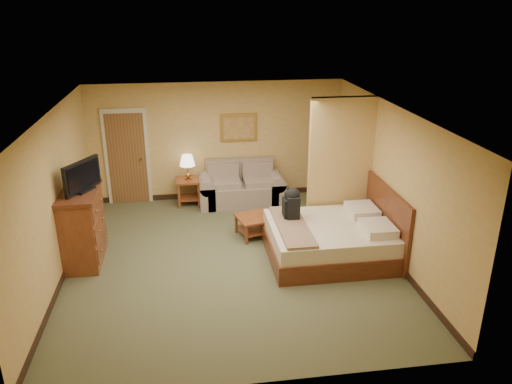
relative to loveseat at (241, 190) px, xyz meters
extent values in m
plane|color=#525436|center=(-0.48, -2.58, -0.30)|extent=(6.00, 6.00, 0.00)
plane|color=white|center=(-0.48, -2.58, 2.30)|extent=(6.00, 6.00, 0.00)
cube|color=tan|center=(-0.48, 0.42, 1.00)|extent=(5.50, 0.02, 2.60)
cube|color=tan|center=(-3.23, -2.58, 1.00)|extent=(0.02, 6.00, 2.60)
cube|color=tan|center=(2.27, -2.58, 1.00)|extent=(0.02, 6.00, 2.60)
cube|color=tan|center=(1.67, -1.65, 1.00)|extent=(1.20, 0.15, 2.60)
cube|color=beige|center=(-2.43, 0.39, 0.75)|extent=(0.94, 0.06, 2.10)
cube|color=brown|center=(-2.43, 0.38, 0.70)|extent=(0.80, 0.04, 2.00)
cylinder|color=#A4733C|center=(-2.13, 0.32, 0.70)|extent=(0.04, 0.12, 0.04)
cube|color=black|center=(-0.48, 0.41, -0.24)|extent=(5.50, 0.02, 0.12)
cube|color=gray|center=(0.00, -0.05, -0.08)|extent=(1.52, 0.81, 0.46)
cube|color=gray|center=(0.00, 0.30, 0.39)|extent=(1.52, 0.20, 0.48)
cube|color=gray|center=(-0.76, -0.05, -0.05)|extent=(0.33, 0.81, 0.51)
cube|color=gray|center=(0.76, -0.05, -0.05)|extent=(0.33, 0.81, 0.51)
cube|color=brown|center=(-1.15, 0.07, 0.26)|extent=(0.53, 0.53, 0.04)
cube|color=brown|center=(-1.15, 0.07, -0.14)|extent=(0.44, 0.44, 0.03)
cube|color=brown|center=(-1.36, -0.14, -0.03)|extent=(0.05, 0.05, 0.54)
cube|color=brown|center=(-0.94, -0.14, -0.03)|extent=(0.05, 0.05, 0.54)
cube|color=brown|center=(-1.36, 0.28, -0.03)|extent=(0.05, 0.05, 0.54)
cube|color=brown|center=(-0.94, 0.28, -0.03)|extent=(0.05, 0.05, 0.54)
cylinder|color=#A4733C|center=(-1.15, 0.07, 0.30)|extent=(0.16, 0.16, 0.04)
cylinder|color=#A4733C|center=(-1.15, 0.07, 0.50)|extent=(0.02, 0.02, 0.27)
cone|color=white|center=(-1.15, 0.07, 0.71)|extent=(0.33, 0.33, 0.23)
cube|color=brown|center=(0.05, -1.70, 0.08)|extent=(0.76, 0.76, 0.04)
cube|color=brown|center=(0.05, -1.70, -0.17)|extent=(0.65, 0.65, 0.03)
cube|color=brown|center=(-0.22, -1.97, -0.12)|extent=(0.04, 0.04, 0.37)
cube|color=brown|center=(0.31, -1.43, -0.12)|extent=(0.04, 0.04, 0.37)
cube|color=#B78E3F|center=(0.00, 0.40, 1.30)|extent=(0.81, 0.03, 0.63)
cube|color=#A06531|center=(0.00, 0.38, 1.30)|extent=(0.67, 0.02, 0.49)
cube|color=brown|center=(-2.95, -2.24, 0.31)|extent=(0.56, 1.12, 1.23)
cube|color=#512313|center=(-2.95, -2.24, 0.95)|extent=(0.63, 1.21, 0.06)
cube|color=black|center=(-2.85, -2.24, 1.00)|extent=(0.36, 0.42, 0.03)
cube|color=black|center=(-2.85, -2.24, 1.24)|extent=(0.46, 0.76, 0.50)
cube|color=#512313|center=(1.27, -2.68, -0.14)|extent=(2.22, 1.77, 0.33)
cube|color=beige|center=(1.27, -2.68, 0.16)|extent=(2.15, 1.71, 0.27)
cube|color=#512313|center=(2.23, -2.68, 0.31)|extent=(0.06, 1.88, 1.22)
cube|color=#EFE3CF|center=(1.92, -3.06, 0.36)|extent=(0.50, 0.61, 0.16)
cube|color=#EFE3CF|center=(1.92, -2.29, 0.36)|extent=(0.50, 0.61, 0.16)
cube|color=#826247|center=(0.55, -2.68, 0.32)|extent=(0.50, 1.66, 0.06)
cube|color=black|center=(0.62, -2.33, 0.52)|extent=(0.23, 0.34, 0.45)
sphere|color=black|center=(0.62, -2.33, 0.74)|extent=(0.27, 0.27, 0.27)
camera|label=1|loc=(-1.16, -10.18, 3.91)|focal=35.00mm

